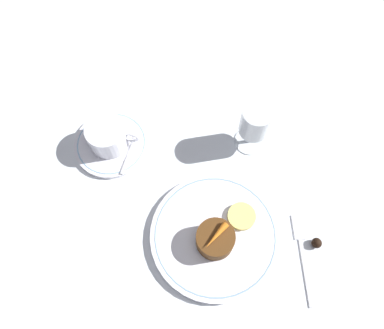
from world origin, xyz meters
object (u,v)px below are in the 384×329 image
(wine_glass, at_px, (255,124))
(dessert_cake, at_px, (215,239))
(coffee_cup, at_px, (107,135))
(dinner_plate, at_px, (217,236))
(fork, at_px, (302,248))

(wine_glass, xyz_separation_m, dessert_cake, (-0.06, -0.23, -0.04))
(wine_glass, bearing_deg, coffee_cup, -172.80)
(coffee_cup, xyz_separation_m, wine_glass, (0.30, 0.04, 0.04))
(dinner_plate, distance_m, fork, 0.17)
(coffee_cup, bearing_deg, dessert_cake, -38.79)
(dinner_plate, relative_size, wine_glass, 2.12)
(coffee_cup, bearing_deg, dinner_plate, -36.22)
(wine_glass, distance_m, fork, 0.26)
(dinner_plate, bearing_deg, coffee_cup, 143.78)
(coffee_cup, relative_size, dessert_cake, 1.51)
(dinner_plate, height_order, dessert_cake, dessert_cake)
(dinner_plate, bearing_deg, dessert_cake, -107.83)
(dinner_plate, relative_size, dessert_cake, 3.47)
(wine_glass, bearing_deg, dessert_cake, -104.64)
(fork, bearing_deg, coffee_cup, 155.64)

